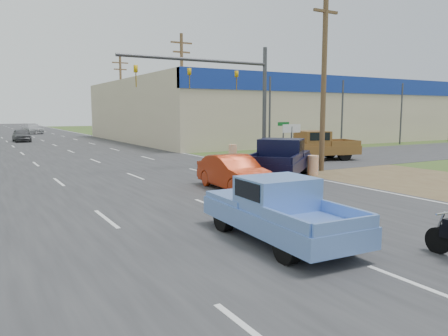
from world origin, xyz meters
TOP-DOWN VIEW (x-y plane):
  - ground at (0.00, 0.00)m, footprint 200.00×200.00m
  - main_road at (0.00, 40.00)m, footprint 15.00×180.00m
  - cross_road at (0.00, 18.00)m, footprint 120.00×10.00m
  - dirt_verge at (11.00, 10.00)m, footprint 8.00×18.00m
  - big_box_store at (32.00, 39.93)m, footprint 50.00×28.10m
  - utility_pole_1 at (9.50, 13.00)m, footprint 2.00×0.28m
  - utility_pole_2 at (9.50, 31.00)m, footprint 2.00×0.28m
  - utility_pole_3 at (9.50, 49.00)m, footprint 2.00×0.28m
  - tree_3 at (55.00, 70.00)m, footprint 8.40×8.40m
  - tree_5 at (30.00, 95.00)m, footprint 7.98×7.98m
  - barrel_0 at (8.00, 12.00)m, footprint 0.56×0.56m
  - barrel_1 at (8.40, 20.50)m, footprint 0.56×0.56m
  - lane_sign at (8.20, 14.00)m, footprint 1.20×0.08m
  - street_name_sign at (8.80, 15.50)m, footprint 0.80×0.08m
  - signal_mast at (5.82, 17.00)m, footprint 9.12×0.40m
  - red_convertible at (2.27, 10.31)m, footprint 1.76×4.39m
  - blue_pickup at (-0.49, 3.78)m, footprint 2.07×4.89m
  - navy_pickup at (6.16, 12.25)m, footprint 5.73×5.40m
  - brown_pickup at (12.55, 17.26)m, footprint 6.24×3.60m
  - distant_car_grey at (-2.21, 47.01)m, footprint 1.70×4.12m
  - distant_car_silver at (1.02, 65.35)m, footprint 2.91×5.51m

SIDE VIEW (x-z plane):
  - ground at x=0.00m, z-range 0.00..0.00m
  - dirt_verge at x=11.00m, z-range 0.00..0.01m
  - cross_road at x=0.00m, z-range 0.00..0.02m
  - main_road at x=0.00m, z-range 0.00..0.02m
  - barrel_0 at x=8.00m, z-range 0.00..1.00m
  - barrel_1 at x=8.40m, z-range 0.00..1.00m
  - distant_car_grey at x=-2.21m, z-range 0.00..1.40m
  - red_convertible at x=2.27m, z-range 0.00..1.42m
  - distant_car_silver at x=1.02m, z-range 0.00..1.52m
  - blue_pickup at x=-0.49m, z-range 0.01..1.60m
  - navy_pickup at x=6.16m, z-range 0.01..1.90m
  - brown_pickup at x=12.55m, z-range 0.01..1.96m
  - street_name_sign at x=8.80m, z-range 0.30..2.91m
  - lane_sign at x=8.20m, z-range 0.64..3.16m
  - big_box_store at x=32.00m, z-range 0.01..6.61m
  - signal_mast at x=5.82m, z-range 1.30..8.30m
  - utility_pole_1 at x=9.50m, z-range 0.32..10.32m
  - utility_pole_2 at x=9.50m, z-range 0.32..10.32m
  - utility_pole_3 at x=9.50m, z-range 0.32..10.32m
  - tree_5 at x=30.00m, z-range 0.94..10.82m
  - tree_3 at x=55.00m, z-range 0.99..11.39m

